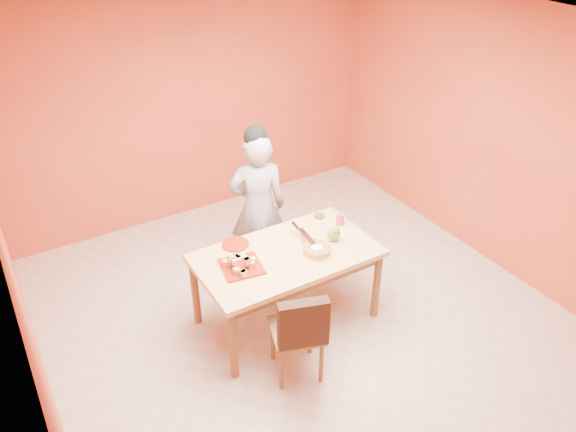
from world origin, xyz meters
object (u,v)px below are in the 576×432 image
magenta_glass (340,219)px  checker_tin (319,216)px  red_dinner_plate (235,244)px  sponge_cake (317,250)px  egg_ornament (334,233)px  pastry_platter (242,267)px  dining_chair (298,330)px  person (258,207)px  dining_table (287,262)px

magenta_glass → checker_tin: (-0.10, 0.21, -0.04)m
red_dinner_plate → checker_tin: (0.91, 0.00, 0.01)m
sponge_cake → egg_ornament: size_ratio=1.60×
pastry_platter → red_dinner_plate: 0.35m
red_dinner_plate → pastry_platter: bearing=-107.8°
sponge_cake → magenta_glass: bearing=32.3°
red_dinner_plate → sponge_cake: bearing=-41.6°
pastry_platter → red_dinner_plate: pastry_platter is taller
dining_chair → pastry_platter: size_ratio=2.71×
person → dining_chair: bearing=93.3°
pastry_platter → sponge_cake: size_ratio=1.34×
dining_table → pastry_platter: bearing=178.0°
person → sponge_cake: size_ratio=6.32×
dining_table → sponge_cake: 0.30m
pastry_platter → sponge_cake: 0.68m
red_dinner_plate → dining_table: bearing=-46.5°
egg_ornament → checker_tin: egg_ornament is taller
person → red_dinner_plate: 0.64m
dining_table → person: person is taller
sponge_cake → magenta_glass: (0.46, 0.29, 0.01)m
dining_chair → egg_ornament: egg_ornament is taller
egg_ornament → magenta_glass: (0.21, 0.20, -0.02)m
sponge_cake → egg_ornament: (0.24, 0.09, 0.04)m
person → red_dinner_plate: (-0.46, -0.43, -0.02)m
sponge_cake → red_dinner_plate: bearing=138.4°
pastry_platter → sponge_cake: bearing=-13.6°
person → checker_tin: size_ratio=16.25×
dining_table → sponge_cake: size_ratio=6.41×
dining_chair → egg_ornament: size_ratio=5.82×
dining_chair → sponge_cake: size_ratio=3.65×
sponge_cake → checker_tin: 0.61m
person → magenta_glass: size_ratio=14.37×
dining_chair → checker_tin: size_ratio=9.38×
checker_tin → person: bearing=136.0°
person → checker_tin: 0.62m
dining_chair → person: (0.39, 1.40, 0.32)m
dining_table → red_dinner_plate: (-0.33, 0.35, 0.10)m
checker_tin → red_dinner_plate: bearing=-179.8°
red_dinner_plate → person: bearing=43.2°
checker_tin → egg_ornament: bearing=-105.8°
pastry_platter → checker_tin: 1.07m
dining_table → egg_ornament: 0.50m
egg_ornament → magenta_glass: egg_ornament is taller
dining_table → dining_chair: 0.70m
dining_table → red_dinner_plate: 0.49m
magenta_glass → sponge_cake: bearing=-147.7°
red_dinner_plate → magenta_glass: 1.03m
dining_table → person: bearing=80.2°
egg_ornament → sponge_cake: bearing=-145.7°
egg_ornament → dining_table: bearing=-172.7°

